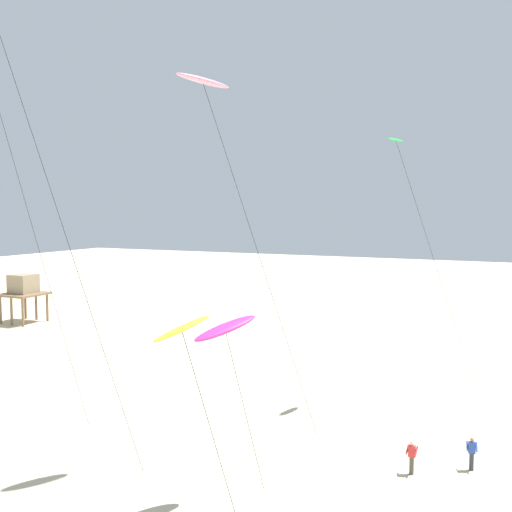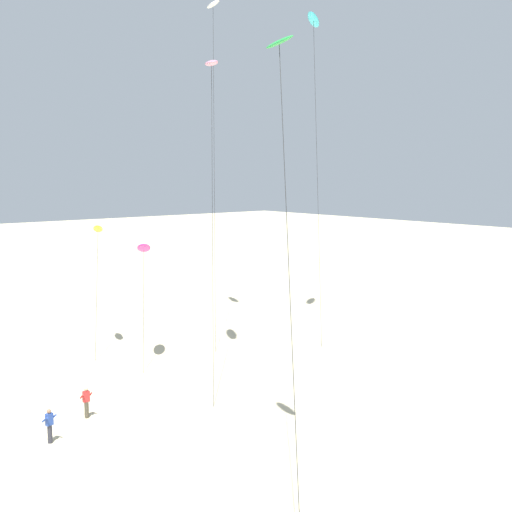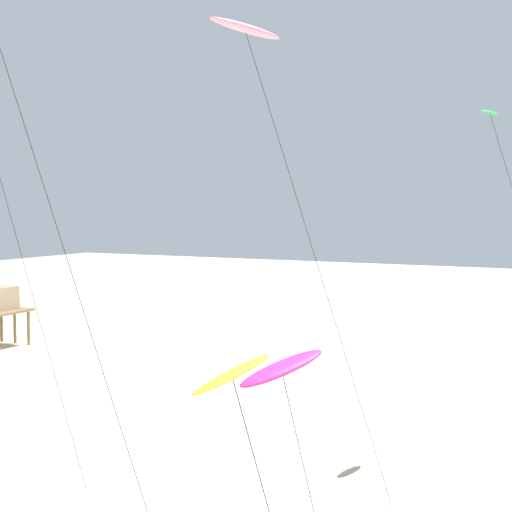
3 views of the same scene
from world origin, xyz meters
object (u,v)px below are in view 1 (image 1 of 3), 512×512
object	(u,v)px
kite_flyer_nearest	(472,453)
kite_green	(398,148)
kite_pink	(204,84)
kite_flyer_middle	(412,457)
stilt_house	(23,288)
kite_yellow	(182,331)
kite_magenta	(225,329)

from	to	relation	value
kite_flyer_nearest	kite_green	bearing A→B (deg)	31.77
kite_pink	kite_flyer_nearest	size ratio (longest dim) A/B	11.90
kite_flyer_middle	stilt_house	world-z (taller)	stilt_house
kite_pink	stilt_house	size ratio (longest dim) A/B	3.55
kite_pink	stilt_house	world-z (taller)	kite_pink
kite_yellow	kite_flyer_nearest	xyz separation A→B (m)	(12.78, -8.84, -7.87)
kite_magenta	kite_flyer_nearest	distance (m)	14.32
kite_flyer_nearest	kite_flyer_middle	world-z (taller)	same
kite_magenta	kite_yellow	world-z (taller)	kite_yellow
kite_green	stilt_house	world-z (taller)	kite_green
kite_yellow	kite_flyer_middle	size ratio (longest dim) A/B	5.58
kite_flyer_nearest	stilt_house	xyz separation A→B (m)	(18.47, 50.26, 3.13)
kite_magenta	kite_flyer_nearest	bearing A→B (deg)	-50.87
kite_magenta	stilt_house	bearing A→B (deg)	56.95
kite_yellow	stilt_house	bearing A→B (deg)	52.96
kite_yellow	stilt_house	xyz separation A→B (m)	(31.26, 41.42, -4.73)
kite_flyer_nearest	kite_flyer_middle	bearing A→B (deg)	123.41
kite_green	stilt_house	bearing A→B (deg)	78.65
stilt_house	kite_flyer_middle	bearing A→B (deg)	-113.00
kite_magenta	kite_yellow	distance (m)	5.04
kite_yellow	kite_flyer_middle	world-z (taller)	kite_yellow
kite_pink	kite_flyer_middle	distance (m)	21.22
kite_magenta	kite_yellow	xyz separation A→B (m)	(-4.87, -0.88, 0.93)
kite_pink	kite_flyer_nearest	world-z (taller)	kite_pink
kite_magenta	kite_flyer_middle	bearing A→B (deg)	-48.94
kite_flyer_nearest	kite_magenta	bearing A→B (deg)	129.13
kite_green	stilt_house	size ratio (longest dim) A/B	3.20
kite_green	kite_flyer_middle	bearing A→B (deg)	-163.79
kite_yellow	stilt_house	world-z (taller)	kite_yellow
kite_green	kite_pink	bearing A→B (deg)	153.83
stilt_house	kite_flyer_nearest	bearing A→B (deg)	-110.18
kite_flyer_nearest	kite_yellow	bearing A→B (deg)	145.33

